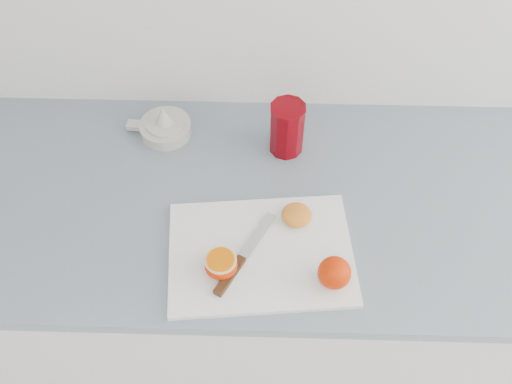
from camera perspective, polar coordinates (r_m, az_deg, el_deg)
counter at (r=1.65m, az=-1.59°, el=-9.67°), size 2.49×0.64×0.89m
cutting_board at (r=1.18m, az=0.49°, el=-6.16°), size 0.40×0.30×0.01m
whole_orange at (r=1.13m, az=7.84°, el=-8.01°), size 0.07×0.07×0.07m
half_orange at (r=1.14m, az=-3.52°, el=-7.24°), size 0.07×0.07×0.04m
squeezed_shell at (r=1.22m, az=4.09°, el=-2.29°), size 0.06×0.06×0.03m
paring_knife at (r=1.15m, az=-2.13°, el=-7.62°), size 0.12×0.20×0.01m
citrus_juicer at (r=1.40m, az=-9.13°, el=6.52°), size 0.16×0.12×0.08m
red_tumbler at (r=1.32m, az=3.10°, el=6.23°), size 0.08×0.08×0.13m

